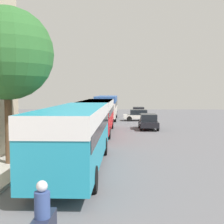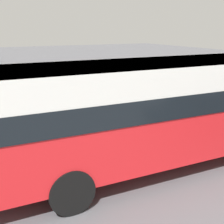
{
  "view_description": "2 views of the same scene",
  "coord_description": "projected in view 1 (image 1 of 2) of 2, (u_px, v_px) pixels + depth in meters",
  "views": [
    {
      "loc": [
        0.49,
        -4.21,
        3.74
      ],
      "look_at": [
        -0.6,
        25.32,
        1.76
      ],
      "focal_mm": 50.0,
      "sensor_mm": 36.0,
      "label": 1
    },
    {
      "loc": [
        4.91,
        18.0,
        3.8
      ],
      "look_at": [
        -1.43,
        21.19,
        1.86
      ],
      "focal_mm": 50.0,
      "sensor_mm": 36.0,
      "label": 2
    }
  ],
  "objects": [
    {
      "name": "motorcycle_behind_lead",
      "position": [
        43.0,
        224.0,
        7.15
      ],
      "size": [
        0.38,
        2.24,
        1.73
      ],
      "color": "#1E2338",
      "rests_on": "ground_plane"
    },
    {
      "name": "car_distant",
      "position": [
        139.0,
        115.0,
        39.4
      ],
      "size": [
        3.8,
        1.95,
        1.4
      ],
      "rotation": [
        0.0,
        0.0,
        -1.57
      ],
      "color": "silver",
      "rests_on": "ground_plane"
    },
    {
      "name": "bus_lead",
      "position": [
        77.0,
        129.0,
        14.8
      ],
      "size": [
        2.5,
        11.05,
        3.0
      ],
      "color": "teal",
      "rests_on": "ground_plane"
    },
    {
      "name": "street_tree",
      "position": [
        7.0,
        54.0,
        15.21
      ],
      "size": [
        4.54,
        4.54,
        7.7
      ],
      "color": "brown",
      "rests_on": "sidewalk"
    },
    {
      "name": "car_far_curb",
      "position": [
        148.0,
        121.0,
        30.49
      ],
      "size": [
        1.81,
        3.94,
        1.51
      ],
      "color": "black",
      "rests_on": "ground_plane"
    },
    {
      "name": "bus_following",
      "position": [
        97.0,
        112.0,
        27.58
      ],
      "size": [
        2.59,
        10.99,
        2.93
      ],
      "color": "red",
      "rests_on": "ground_plane"
    },
    {
      "name": "car_crossing",
      "position": [
        138.0,
        112.0,
        45.79
      ],
      "size": [
        1.88,
        3.93,
        1.42
      ],
      "color": "red",
      "rests_on": "ground_plane"
    },
    {
      "name": "bus_third_in_line",
      "position": [
        107.0,
        104.0,
        40.78
      ],
      "size": [
        2.6,
        9.87,
        3.11
      ],
      "color": "silver",
      "rests_on": "ground_plane"
    }
  ]
}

